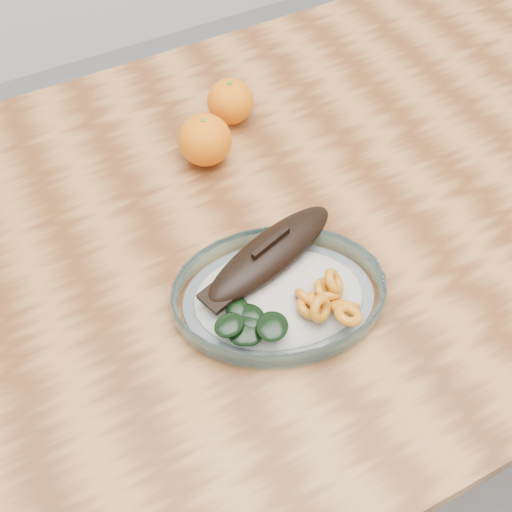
% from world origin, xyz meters
% --- Properties ---
extents(ground, '(3.00, 3.00, 0.00)m').
position_xyz_m(ground, '(0.00, 0.00, 0.00)').
color(ground, slate).
rests_on(ground, ground).
extents(dining_table, '(1.20, 0.80, 0.75)m').
position_xyz_m(dining_table, '(0.00, 0.00, 0.65)').
color(dining_table, brown).
rests_on(dining_table, ground).
extents(plated_meal, '(0.59, 0.59, 0.08)m').
position_xyz_m(plated_meal, '(-0.11, -0.12, 0.77)').
color(plated_meal, white).
rests_on(plated_meal, dining_table).
extents(orange_left, '(0.07, 0.07, 0.07)m').
position_xyz_m(orange_left, '(-0.09, 0.14, 0.79)').
color(orange_left, '#FF6705').
rests_on(orange_left, dining_table).
extents(orange_right, '(0.07, 0.07, 0.07)m').
position_xyz_m(orange_right, '(-0.02, 0.20, 0.78)').
color(orange_right, '#FF6705').
rests_on(orange_right, dining_table).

